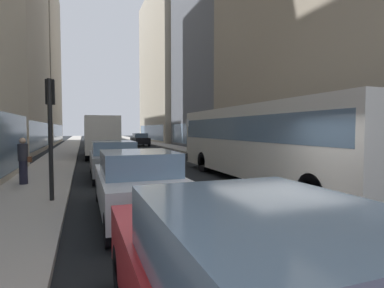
{
  "coord_description": "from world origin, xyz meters",
  "views": [
    {
      "loc": [
        -4.04,
        -5.5,
        2.16
      ],
      "look_at": [
        1.12,
        8.71,
        1.4
      ],
      "focal_mm": 28.09,
      "sensor_mm": 36.0,
      "label": 1
    }
  ],
  "objects_px": {
    "car_blue_hatchback": "(95,141)",
    "dalmatian_dog": "(316,199)",
    "box_truck": "(100,135)",
    "car_grey_wagon": "(113,159)",
    "car_white_van": "(103,138)",
    "traffic_light_near": "(50,119)",
    "pedestrian_with_handbag": "(23,160)",
    "car_black_suv": "(140,139)",
    "transit_bus": "(263,138)",
    "car_silver_sedan": "(138,183)"
  },
  "relations": [
    {
      "from": "car_blue_hatchback",
      "to": "dalmatian_dog",
      "type": "distance_m",
      "value": 28.99
    },
    {
      "from": "box_truck",
      "to": "car_grey_wagon",
      "type": "bearing_deg",
      "value": -90.0
    },
    {
      "from": "dalmatian_dog",
      "to": "car_blue_hatchback",
      "type": "bearing_deg",
      "value": 97.64
    },
    {
      "from": "car_white_van",
      "to": "traffic_light_near",
      "type": "bearing_deg",
      "value": -95.47
    },
    {
      "from": "traffic_light_near",
      "to": "pedestrian_with_handbag",
      "type": "bearing_deg",
      "value": 111.79
    },
    {
      "from": "car_black_suv",
      "to": "transit_bus",
      "type": "bearing_deg",
      "value": -90.0
    },
    {
      "from": "box_truck",
      "to": "car_white_van",
      "type": "bearing_deg",
      "value": 86.19
    },
    {
      "from": "car_silver_sedan",
      "to": "car_white_van",
      "type": "relative_size",
      "value": 0.98
    },
    {
      "from": "dalmatian_dog",
      "to": "traffic_light_near",
      "type": "distance_m",
      "value": 7.3
    },
    {
      "from": "pedestrian_with_handbag",
      "to": "transit_bus",
      "type": "bearing_deg",
      "value": -11.74
    },
    {
      "from": "box_truck",
      "to": "dalmatian_dog",
      "type": "relative_size",
      "value": 7.79
    },
    {
      "from": "box_truck",
      "to": "car_black_suv",
      "type": "bearing_deg",
      "value": 68.85
    },
    {
      "from": "car_blue_hatchback",
      "to": "dalmatian_dog",
      "type": "xyz_separation_m",
      "value": [
        3.85,
        -28.73,
        -0.31
      ]
    },
    {
      "from": "car_blue_hatchback",
      "to": "car_grey_wagon",
      "type": "bearing_deg",
      "value": -90.0
    },
    {
      "from": "car_blue_hatchback",
      "to": "car_white_van",
      "type": "bearing_deg",
      "value": 83.33
    },
    {
      "from": "box_truck",
      "to": "dalmatian_dog",
      "type": "height_order",
      "value": "box_truck"
    },
    {
      "from": "car_grey_wagon",
      "to": "car_black_suv",
      "type": "distance_m",
      "value": 25.35
    },
    {
      "from": "car_silver_sedan",
      "to": "car_black_suv",
      "type": "relative_size",
      "value": 0.94
    },
    {
      "from": "car_black_suv",
      "to": "pedestrian_with_handbag",
      "type": "height_order",
      "value": "pedestrian_with_handbag"
    },
    {
      "from": "car_blue_hatchback",
      "to": "car_white_van",
      "type": "xyz_separation_m",
      "value": [
        1.6,
        13.68,
        0.01
      ]
    },
    {
      "from": "car_grey_wagon",
      "to": "dalmatian_dog",
      "type": "relative_size",
      "value": 4.73
    },
    {
      "from": "car_black_suv",
      "to": "pedestrian_with_handbag",
      "type": "xyz_separation_m",
      "value": [
        -8.9,
        -26.09,
        0.19
      ]
    },
    {
      "from": "dalmatian_dog",
      "to": "pedestrian_with_handbag",
      "type": "relative_size",
      "value": 0.57
    },
    {
      "from": "transit_bus",
      "to": "box_truck",
      "type": "bearing_deg",
      "value": 112.58
    },
    {
      "from": "car_grey_wagon",
      "to": "dalmatian_dog",
      "type": "distance_m",
      "value": 9.02
    },
    {
      "from": "car_blue_hatchback",
      "to": "dalmatian_dog",
      "type": "height_order",
      "value": "car_blue_hatchback"
    },
    {
      "from": "car_white_van",
      "to": "dalmatian_dog",
      "type": "distance_m",
      "value": 42.47
    },
    {
      "from": "box_truck",
      "to": "pedestrian_with_handbag",
      "type": "relative_size",
      "value": 4.44
    },
    {
      "from": "car_silver_sedan",
      "to": "dalmatian_dog",
      "type": "height_order",
      "value": "car_silver_sedan"
    },
    {
      "from": "transit_bus",
      "to": "pedestrian_with_handbag",
      "type": "xyz_separation_m",
      "value": [
        -8.9,
        1.85,
        -0.76
      ]
    },
    {
      "from": "car_silver_sedan",
      "to": "pedestrian_with_handbag",
      "type": "bearing_deg",
      "value": 123.72
    },
    {
      "from": "box_truck",
      "to": "dalmatian_dog",
      "type": "distance_m",
      "value": 18.83
    },
    {
      "from": "box_truck",
      "to": "pedestrian_with_handbag",
      "type": "height_order",
      "value": "box_truck"
    },
    {
      "from": "transit_bus",
      "to": "car_blue_hatchback",
      "type": "relative_size",
      "value": 2.94
    },
    {
      "from": "car_white_van",
      "to": "pedestrian_with_handbag",
      "type": "relative_size",
      "value": 2.69
    },
    {
      "from": "car_white_van",
      "to": "traffic_light_near",
      "type": "relative_size",
      "value": 1.34
    },
    {
      "from": "dalmatian_dog",
      "to": "traffic_light_near",
      "type": "height_order",
      "value": "traffic_light_near"
    },
    {
      "from": "car_grey_wagon",
      "to": "car_white_van",
      "type": "height_order",
      "value": "same"
    },
    {
      "from": "car_silver_sedan",
      "to": "pedestrian_with_handbag",
      "type": "xyz_separation_m",
      "value": [
        -3.3,
        4.95,
        0.19
      ]
    },
    {
      "from": "pedestrian_with_handbag",
      "to": "traffic_light_near",
      "type": "xyz_separation_m",
      "value": [
        1.2,
        -3.01,
        1.42
      ]
    },
    {
      "from": "car_silver_sedan",
      "to": "box_truck",
      "type": "distance_m",
      "value": 16.58
    },
    {
      "from": "box_truck",
      "to": "pedestrian_with_handbag",
      "type": "distance_m",
      "value": 12.09
    },
    {
      "from": "transit_bus",
      "to": "traffic_light_near",
      "type": "height_order",
      "value": "traffic_light_near"
    },
    {
      "from": "car_white_van",
      "to": "traffic_light_near",
      "type": "height_order",
      "value": "traffic_light_near"
    },
    {
      "from": "car_blue_hatchback",
      "to": "dalmatian_dog",
      "type": "relative_size",
      "value": 4.08
    },
    {
      "from": "transit_bus",
      "to": "car_black_suv",
      "type": "height_order",
      "value": "transit_bus"
    },
    {
      "from": "pedestrian_with_handbag",
      "to": "dalmatian_dog",
      "type": "bearing_deg",
      "value": -43.45
    },
    {
      "from": "car_silver_sedan",
      "to": "car_white_van",
      "type": "xyz_separation_m",
      "value": [
        1.6,
        40.58,
        0.0
      ]
    },
    {
      "from": "box_truck",
      "to": "dalmatian_dog",
      "type": "bearing_deg",
      "value": -78.17
    },
    {
      "from": "car_black_suv",
      "to": "traffic_light_near",
      "type": "distance_m",
      "value": 30.14
    }
  ]
}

